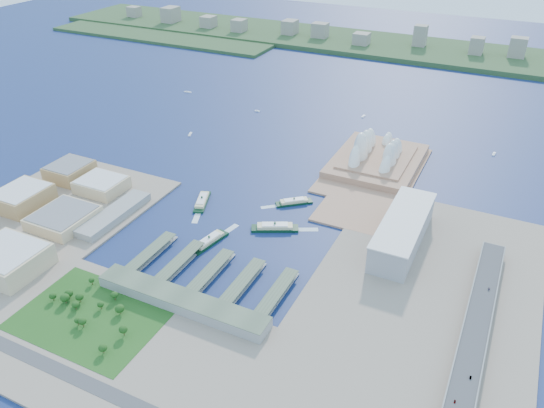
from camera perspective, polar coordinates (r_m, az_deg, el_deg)
The scene contains 26 objects.
ground at distance 676.25m, azimuth -4.22°, elevation -3.73°, with size 3000.00×3000.00×0.00m, color #0E1B43.
west_land at distance 757.14m, azimuth -25.06°, elevation -2.64°, with size 220.00×390.00×3.00m, color gray.
south_land at distance 548.30m, azimuth -15.50°, elevation -14.85°, with size 720.00×180.00×3.00m, color gray.
east_land at distance 575.38m, azimuth 14.85°, elevation -12.09°, with size 240.00×500.00×3.00m, color gray.
peninsula at distance 849.00m, azimuth 10.95°, elevation 3.64°, with size 135.00×220.00×3.00m, color #A47559.
far_shore at distance 1531.23m, azimuth 14.94°, elevation 15.82°, with size 2200.00×260.00×12.00m, color #2D4926.
opera_house at distance 853.80m, azimuth 11.37°, elevation 6.04°, with size 134.00×180.00×58.00m, color white, non-canonical shape.
toaster_building at distance 671.20m, azimuth 13.87°, elevation -2.86°, with size 45.00×155.00×35.00m, color gray.
expressway at distance 561.24m, azimuth 20.81°, elevation -13.64°, with size 26.00×340.00×11.85m, color gray, non-canonical shape.
west_buildings at distance 767.53m, azimuth -23.42°, elevation -0.43°, with size 200.00×280.00×27.00m, color #A68353, non-canonical shape.
ferry_wharves at distance 616.64m, azimuth -6.56°, elevation -7.28°, with size 184.00×90.00×9.30m, color #495842, non-canonical shape.
terminal_building at distance 576.16m, azimuth -9.67°, elevation -10.26°, with size 200.00×28.00×12.00m, color gray.
park at distance 585.19m, azimuth -18.96°, elevation -10.78°, with size 150.00×110.00×16.00m, color #194714, non-canonical shape.
far_skyline at distance 1504.16m, azimuth 14.93°, elevation 16.88°, with size 1900.00×140.00×55.00m, color gray, non-canonical shape.
ferry_a at distance 751.76m, azimuth -7.54°, elevation 0.46°, with size 14.44×56.74×10.73m, color black, non-canonical shape.
ferry_b at distance 744.59m, azimuth 2.39°, elevation 0.36°, with size 13.15×51.64×9.77m, color black, non-canonical shape.
ferry_c at distance 667.65m, azimuth -6.76°, elevation -3.83°, with size 14.65×57.55×10.88m, color black, non-canonical shape.
ferry_d at distance 688.11m, azimuth 0.31°, elevation -2.37°, with size 15.54×61.05×11.54m, color black, non-canonical shape.
boat_a at distance 969.99m, azimuth -8.80°, elevation 7.45°, with size 3.99×15.98×3.08m, color white, non-canonical shape.
boat_b at distance 1064.06m, azimuth -1.60°, elevation 9.98°, with size 3.67×10.48×2.83m, color white, non-canonical shape.
boat_c at distance 959.02m, azimuth 22.77°, elevation 5.00°, with size 3.95×13.54×3.05m, color white, non-canonical shape.
boat_d at distance 1183.34m, azimuth -9.06°, elevation 11.83°, with size 3.64×16.63×2.81m, color white, non-canonical shape.
boat_e at distance 1052.83m, azimuth 9.80°, elevation 9.30°, with size 3.92×12.31×3.02m, color white, non-canonical shape.
car_a at distance 496.77m, azimuth 19.07°, elevation -19.45°, with size 1.39×3.44×1.17m, color slate.
car_b at distance 518.85m, azimuth 20.57°, elevation -17.05°, with size 1.45×4.17×1.37m, color slate.
car_c at distance 617.60m, azimuth 22.29°, elevation -8.49°, with size 1.90×4.67×1.36m, color slate.
Camera 1 is at (286.80, -475.28, 386.22)m, focal length 35.00 mm.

